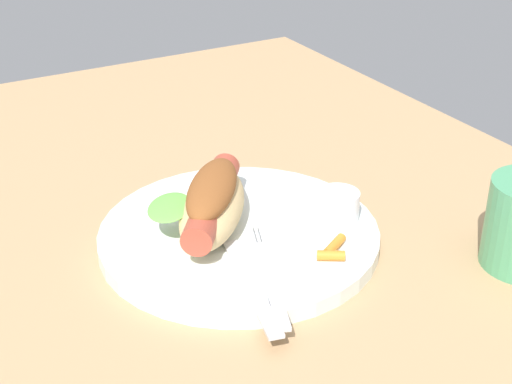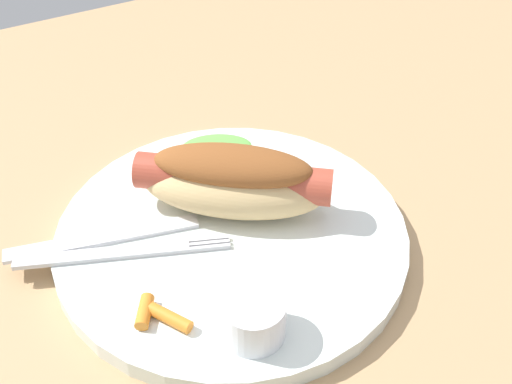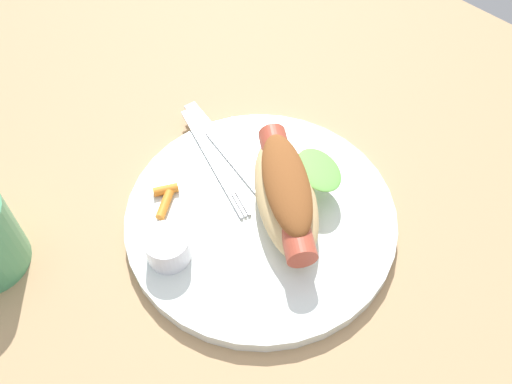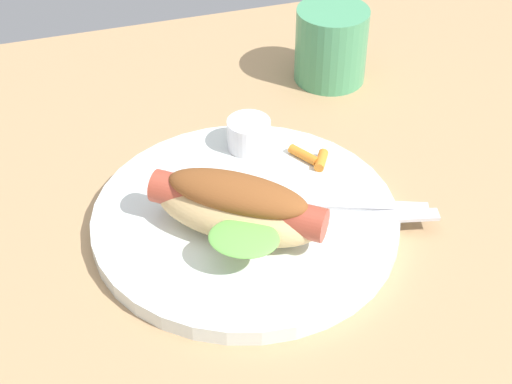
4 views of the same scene
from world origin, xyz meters
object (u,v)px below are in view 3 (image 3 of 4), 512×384
object	(u,v)px
hot_dog	(287,192)
knife	(223,145)
carrot_garnish	(165,198)
sauce_ramekin	(168,248)
fork	(213,158)
plate	(259,217)

from	to	relation	value
hot_dog	knife	xyz separation A→B (cm)	(10.83, -1.54, -2.84)
hot_dog	carrot_garnish	world-z (taller)	hot_dog
sauce_ramekin	carrot_garnish	xyz separation A→B (cm)	(5.29, -4.20, -1.09)
fork	knife	xyz separation A→B (cm)	(0.54, -2.13, -0.02)
hot_dog	carrot_garnish	distance (cm)	12.96
fork	knife	bearing A→B (deg)	125.01
knife	carrot_garnish	world-z (taller)	carrot_garnish
fork	knife	distance (cm)	2.20
plate	hot_dog	size ratio (longest dim) A/B	1.82
hot_dog	carrot_garnish	bearing A→B (deg)	-104.36
sauce_ramekin	carrot_garnish	distance (cm)	6.84
sauce_ramekin	plate	bearing A→B (deg)	-106.89
plate	carrot_garnish	xyz separation A→B (cm)	(8.26, 5.58, 1.28)
plate	carrot_garnish	world-z (taller)	carrot_garnish
plate	hot_dog	world-z (taller)	hot_dog
hot_dog	sauce_ramekin	size ratio (longest dim) A/B	3.54
plate	fork	xyz separation A→B (cm)	(8.59, -1.72, 1.00)
plate	knife	world-z (taller)	knife
fork	carrot_garnish	bearing A→B (deg)	-66.49
sauce_ramekin	knife	world-z (taller)	sauce_ramekin
fork	carrot_garnish	world-z (taller)	carrot_garnish
plate	fork	bearing A→B (deg)	-11.32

